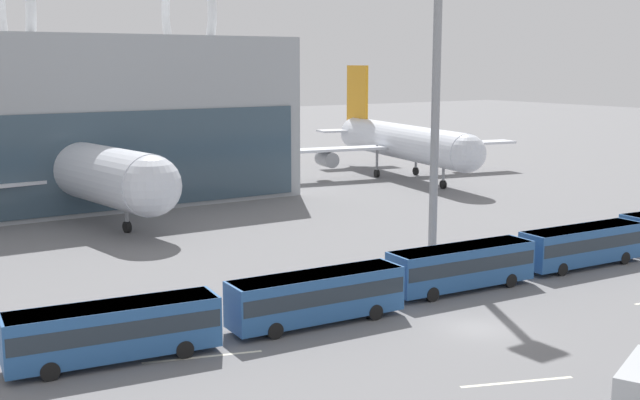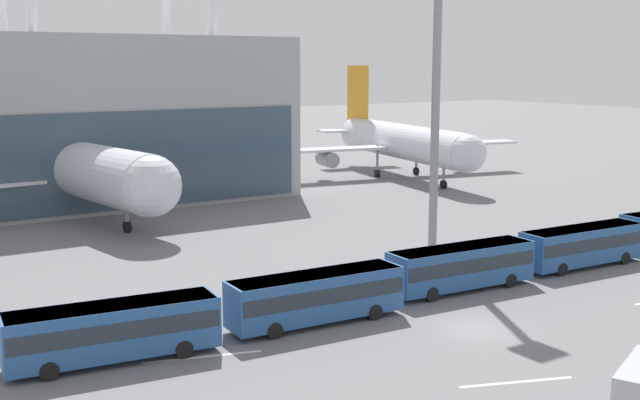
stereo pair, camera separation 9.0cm
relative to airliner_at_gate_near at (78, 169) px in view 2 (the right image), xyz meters
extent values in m
plane|color=slate|center=(9.41, -48.79, -5.02)|extent=(440.00, 440.00, 0.00)
torus|color=white|center=(-2.78, 10.90, 17.01)|extent=(1.10, 15.09, 15.09)
torus|color=white|center=(17.64, 10.90, 17.01)|extent=(1.10, 15.09, 15.09)
cylinder|color=silver|center=(0.07, -0.57, 0.04)|extent=(9.48, 30.14, 5.70)
sphere|color=silver|center=(1.99, -15.28, 0.04)|extent=(5.59, 5.59, 5.59)
cone|color=silver|center=(-1.84, 14.13, 0.04)|extent=(6.21, 7.15, 5.41)
cube|color=silver|center=(-0.16, 1.22, -0.96)|extent=(37.55, 8.34, 0.35)
cylinder|color=gray|center=(10.23, 2.57, -2.39)|extent=(2.78, 3.73, 2.35)
cube|color=red|center=(-1.75, 13.41, 4.91)|extent=(1.12, 5.63, 8.04)
cube|color=silver|center=(-1.75, 13.41, 0.61)|extent=(15.11, 5.09, 0.28)
cylinder|color=gray|center=(1.36, -10.43, -2.50)|extent=(0.36, 0.36, 3.94)
cylinder|color=black|center=(1.36, -10.43, -4.47)|extent=(0.59, 1.15, 1.10)
cylinder|color=gray|center=(3.51, 1.70, -2.50)|extent=(0.36, 0.36, 3.94)
cylinder|color=black|center=(3.51, 1.70, -4.47)|extent=(0.59, 1.15, 1.10)
cylinder|color=gray|center=(-3.83, 0.74, -2.50)|extent=(0.36, 0.36, 3.94)
cylinder|color=black|center=(-3.83, 0.74, -4.47)|extent=(0.59, 1.15, 1.10)
cylinder|color=silver|center=(46.44, 3.93, 0.05)|extent=(10.35, 31.97, 4.81)
sphere|color=silver|center=(43.63, -11.63, 0.05)|extent=(4.71, 4.71, 4.71)
cone|color=silver|center=(49.25, 19.49, 0.05)|extent=(5.73, 7.64, 4.57)
cube|color=silver|center=(46.78, 5.83, -0.79)|extent=(38.46, 10.05, 0.35)
cylinder|color=gray|center=(57.39, 3.91, -2.08)|extent=(2.72, 4.06, 2.09)
cylinder|color=gray|center=(36.18, 7.74, -2.08)|extent=(2.72, 4.06, 2.09)
cube|color=orange|center=(49.11, 18.73, 5.63)|extent=(1.60, 6.76, 9.71)
cube|color=silver|center=(49.11, 18.73, 0.54)|extent=(12.87, 5.37, 0.28)
cylinder|color=gray|center=(44.55, -6.50, -2.45)|extent=(0.36, 0.36, 4.04)
cylinder|color=black|center=(44.55, -6.50, -4.47)|extent=(0.64, 1.16, 1.10)
cylinder|color=gray|center=(49.86, 5.27, -2.45)|extent=(0.36, 0.36, 4.04)
cylinder|color=black|center=(49.86, 5.27, -4.47)|extent=(0.64, 1.16, 1.10)
cylinder|color=gray|center=(43.70, 6.38, -2.45)|extent=(0.36, 0.36, 4.04)
cylinder|color=black|center=(43.70, 6.38, -4.47)|extent=(0.64, 1.16, 1.10)
cube|color=#285693|center=(-10.75, -42.17, -3.25)|extent=(11.56, 3.93, 2.79)
cube|color=#232D38|center=(-10.75, -42.17, -2.97)|extent=(11.34, 3.94, 0.98)
cube|color=silver|center=(-10.75, -42.17, -1.91)|extent=(11.21, 3.82, 0.12)
cylinder|color=black|center=(-7.12, -41.37, -4.52)|extent=(1.03, 0.41, 1.00)
cylinder|color=black|center=(-7.40, -43.79, -4.52)|extent=(1.03, 0.41, 1.00)
cylinder|color=black|center=(-14.10, -40.55, -4.52)|extent=(1.03, 0.41, 1.00)
cylinder|color=black|center=(-14.38, -42.98, -4.52)|extent=(1.03, 0.41, 1.00)
cube|color=#285693|center=(1.84, -42.76, -3.25)|extent=(11.45, 3.23, 2.79)
cube|color=#232D38|center=(1.84, -42.76, -2.97)|extent=(11.23, 3.25, 0.98)
cube|color=silver|center=(1.84, -42.76, -1.91)|extent=(11.11, 3.14, 0.12)
cylinder|color=black|center=(5.41, -41.73, -4.52)|extent=(1.01, 0.35, 1.00)
cylinder|color=black|center=(5.28, -44.17, -4.52)|extent=(1.01, 0.35, 1.00)
cylinder|color=black|center=(-1.60, -41.36, -4.52)|extent=(1.01, 0.35, 1.00)
cylinder|color=black|center=(-1.73, -43.80, -4.52)|extent=(1.01, 0.35, 1.00)
cube|color=#285693|center=(14.43, -42.14, -3.25)|extent=(11.47, 3.31, 2.79)
cube|color=#232D38|center=(14.43, -42.14, -2.97)|extent=(11.24, 3.33, 0.98)
cube|color=silver|center=(14.43, -42.14, -1.91)|extent=(11.12, 3.21, 0.12)
cylinder|color=black|center=(18.01, -41.13, -4.52)|extent=(1.02, 0.36, 1.00)
cylinder|color=black|center=(17.86, -43.57, -4.52)|extent=(1.02, 0.36, 1.00)
cylinder|color=black|center=(10.99, -40.71, -4.52)|extent=(1.02, 0.36, 1.00)
cylinder|color=black|center=(10.85, -43.15, -4.52)|extent=(1.02, 0.36, 1.00)
cube|color=#285693|center=(27.02, -42.42, -3.25)|extent=(11.45, 3.20, 2.79)
cube|color=#232D38|center=(27.02, -42.42, -2.97)|extent=(11.22, 3.22, 0.98)
cube|color=silver|center=(27.02, -42.42, -1.91)|extent=(11.10, 3.10, 0.12)
cylinder|color=black|center=(30.59, -41.38, -4.52)|extent=(1.01, 0.35, 1.00)
cylinder|color=black|center=(30.46, -43.81, -4.52)|extent=(1.01, 0.35, 1.00)
cylinder|color=black|center=(23.57, -41.03, -4.52)|extent=(1.01, 0.35, 1.00)
cylinder|color=black|center=(23.45, -43.46, -4.52)|extent=(1.01, 0.35, 1.00)
cylinder|color=black|center=(36.21, -40.69, -4.52)|extent=(1.02, 0.38, 1.00)
cylinder|color=black|center=(8.84, -60.12, -4.67)|extent=(0.73, 0.48, 0.70)
cylinder|color=gray|center=(20.87, -31.64, 10.70)|extent=(0.71, 0.71, 31.44)
cube|color=silver|center=(5.29, -56.03, -5.01)|extent=(5.78, 2.39, 0.01)
cube|color=silver|center=(-6.50, -44.16, -5.01)|extent=(6.36, 2.14, 0.01)
camera|label=1|loc=(-23.95, -82.62, 10.86)|focal=45.00mm
camera|label=2|loc=(-23.87, -82.67, 10.86)|focal=45.00mm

